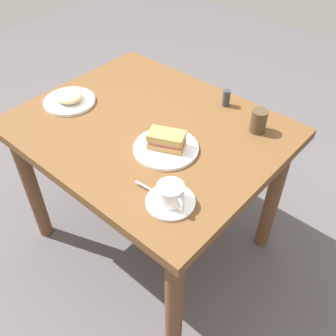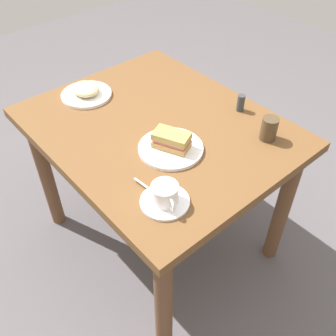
{
  "view_description": "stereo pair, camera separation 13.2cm",
  "coord_description": "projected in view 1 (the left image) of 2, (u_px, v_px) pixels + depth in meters",
  "views": [
    {
      "loc": [
        0.89,
        -0.89,
        1.65
      ],
      "look_at": [
        0.25,
        -0.16,
        0.76
      ],
      "focal_mm": 40.89,
      "sensor_mm": 36.0,
      "label": 1
    },
    {
      "loc": [
        0.98,
        -0.79,
        1.65
      ],
      "look_at": [
        0.25,
        -0.16,
        0.76
      ],
      "focal_mm": 40.89,
      "sensor_mm": 36.0,
      "label": 2
    }
  ],
  "objects": [
    {
      "name": "drinking_glass",
      "position": [
        259.0,
        121.0,
        1.49
      ],
      "size": [
        0.06,
        0.06,
        0.09
      ],
      "primitive_type": "cylinder",
      "color": "#4A3926",
      "rests_on": "dining_table"
    },
    {
      "name": "ground_plane",
      "position": [
        153.0,
        236.0,
        2.04
      ],
      "size": [
        6.0,
        6.0,
        0.0
      ],
      "primitive_type": "plane",
      "color": "#534E51"
    },
    {
      "name": "side_food_pile",
      "position": [
        68.0,
        96.0,
        1.65
      ],
      "size": [
        0.13,
        0.11,
        0.04
      ],
      "primitive_type": "ellipsoid",
      "color": "#D1BB88",
      "rests_on": "side_plate"
    },
    {
      "name": "dining_table",
      "position": [
        149.0,
        147.0,
        1.63
      ],
      "size": [
        1.05,
        0.86,
        0.73
      ],
      "color": "brown",
      "rests_on": "ground_plane"
    },
    {
      "name": "salt_shaker",
      "position": [
        226.0,
        98.0,
        1.63
      ],
      "size": [
        0.03,
        0.03,
        0.07
      ],
      "primitive_type": "cylinder",
      "color": "#33383D",
      "rests_on": "dining_table"
    },
    {
      "name": "coffee_saucer",
      "position": [
        170.0,
        202.0,
        1.24
      ],
      "size": [
        0.16,
        0.16,
        0.01
      ],
      "primitive_type": "cylinder",
      "color": "white",
      "rests_on": "dining_table"
    },
    {
      "name": "sandwich_front",
      "position": [
        167.0,
        140.0,
        1.41
      ],
      "size": [
        0.15,
        0.12,
        0.06
      ],
      "color": "#B08348",
      "rests_on": "sandwich_plate"
    },
    {
      "name": "spoon",
      "position": [
        151.0,
        190.0,
        1.27
      ],
      "size": [
        0.1,
        0.02,
        0.01
      ],
      "color": "silver",
      "rests_on": "coffee_saucer"
    },
    {
      "name": "side_plate",
      "position": [
        70.0,
        101.0,
        1.67
      ],
      "size": [
        0.22,
        0.22,
        0.01
      ],
      "primitive_type": "cylinder",
      "color": "white",
      "rests_on": "dining_table"
    },
    {
      "name": "sandwich_plate",
      "position": [
        166.0,
        148.0,
        1.43
      ],
      "size": [
        0.25,
        0.25,
        0.01
      ],
      "primitive_type": "cylinder",
      "color": "white",
      "rests_on": "dining_table"
    },
    {
      "name": "coffee_cup",
      "position": [
        171.0,
        193.0,
        1.21
      ],
      "size": [
        0.12,
        0.09,
        0.07
      ],
      "color": "white",
      "rests_on": "coffee_saucer"
    }
  ]
}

